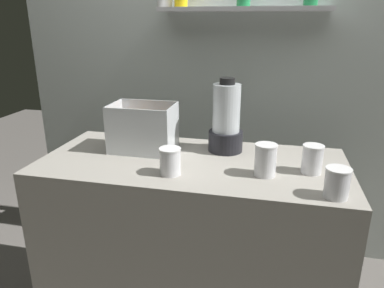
# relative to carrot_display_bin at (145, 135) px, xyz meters

# --- Properties ---
(counter) EXTENTS (1.40, 0.64, 0.90)m
(counter) POSITION_rel_carrot_display_bin_xyz_m (0.26, -0.09, -0.53)
(counter) COLOR #9E998E
(counter) RESTS_ON ground_plane
(back_wall_unit) EXTENTS (2.60, 0.24, 2.50)m
(back_wall_unit) POSITION_rel_carrot_display_bin_xyz_m (0.26, 0.68, 0.28)
(back_wall_unit) COLOR silver
(back_wall_unit) RESTS_ON ground_plane
(carrot_display_bin) EXTENTS (0.31, 0.21, 0.23)m
(carrot_display_bin) POSITION_rel_carrot_display_bin_xyz_m (0.00, 0.00, 0.00)
(carrot_display_bin) COLOR white
(carrot_display_bin) RESTS_ON counter
(blender_pitcher) EXTENTS (0.17, 0.17, 0.36)m
(blender_pitcher) POSITION_rel_carrot_display_bin_xyz_m (0.39, 0.08, 0.07)
(blender_pitcher) COLOR black
(blender_pitcher) RESTS_ON counter
(juice_cup_orange_far_left) EXTENTS (0.09, 0.09, 0.11)m
(juice_cup_orange_far_left) POSITION_rel_carrot_display_bin_xyz_m (0.21, -0.26, -0.02)
(juice_cup_orange_far_left) COLOR white
(juice_cup_orange_far_left) RESTS_ON counter
(juice_cup_beet_left) EXTENTS (0.09, 0.09, 0.14)m
(juice_cup_beet_left) POSITION_rel_carrot_display_bin_xyz_m (0.59, -0.18, -0.02)
(juice_cup_beet_left) COLOR white
(juice_cup_beet_left) RESTS_ON counter
(juice_cup_pomegranate_middle) EXTENTS (0.09, 0.09, 0.12)m
(juice_cup_pomegranate_middle) POSITION_rel_carrot_display_bin_xyz_m (0.78, -0.11, -0.02)
(juice_cup_pomegranate_middle) COLOR white
(juice_cup_pomegranate_middle) RESTS_ON counter
(juice_cup_pomegranate_right) EXTENTS (0.09, 0.09, 0.11)m
(juice_cup_pomegranate_right) POSITION_rel_carrot_display_bin_xyz_m (0.85, -0.33, -0.03)
(juice_cup_pomegranate_right) COLOR white
(juice_cup_pomegranate_right) RESTS_ON counter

